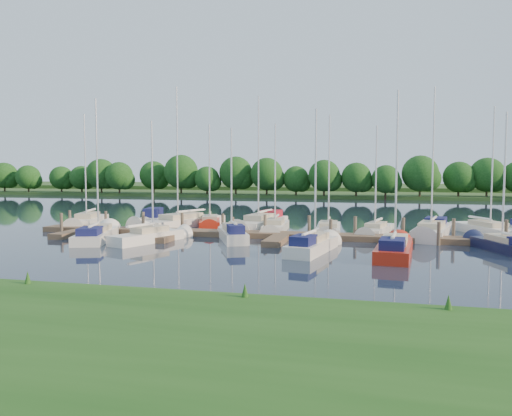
% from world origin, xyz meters
% --- Properties ---
extents(ground, '(260.00, 260.00, 0.00)m').
position_xyz_m(ground, '(0.00, 0.00, 0.00)').
color(ground, '#1A2335').
rests_on(ground, ground).
extents(near_bank, '(90.00, 10.00, 0.50)m').
position_xyz_m(near_bank, '(0.00, -16.00, 0.25)').
color(near_bank, '#194313').
rests_on(near_bank, ground).
extents(dock, '(40.00, 6.00, 0.40)m').
position_xyz_m(dock, '(0.00, 7.31, 0.20)').
color(dock, '#4A3629').
rests_on(dock, ground).
extents(mooring_pilings, '(38.24, 2.84, 2.00)m').
position_xyz_m(mooring_pilings, '(0.00, 8.43, 0.60)').
color(mooring_pilings, '#473D33').
rests_on(mooring_pilings, ground).
extents(far_shore, '(180.00, 30.00, 0.60)m').
position_xyz_m(far_shore, '(0.00, 75.00, 0.30)').
color(far_shore, '#204018').
rests_on(far_shore, ground).
extents(distant_hill, '(220.00, 40.00, 1.40)m').
position_xyz_m(distant_hill, '(0.00, 100.00, 0.70)').
color(distant_hill, '#3A5826').
rests_on(distant_hill, ground).
extents(treeline, '(144.82, 9.47, 8.29)m').
position_xyz_m(treeline, '(-0.25, 61.74, 4.03)').
color(treeline, '#38281C').
rests_on(treeline, ground).
extents(sailboat_n_0, '(3.77, 8.18, 10.50)m').
position_xyz_m(sailboat_n_0, '(-18.94, 11.91, 0.28)').
color(sailboat_n_0, silver).
rests_on(sailboat_n_0, ground).
extents(motorboat, '(2.66, 5.91, 1.87)m').
position_xyz_m(motorboat, '(-13.78, 14.67, 0.38)').
color(motorboat, silver).
rests_on(motorboat, ground).
extents(sailboat_n_2, '(5.47, 9.99, 12.77)m').
position_xyz_m(sailboat_n_2, '(-10.32, 12.90, 0.28)').
color(sailboat_n_2, silver).
rests_on(sailboat_n_2, ground).
extents(sailboat_n_3, '(3.64, 7.44, 9.46)m').
position_xyz_m(sailboat_n_3, '(-7.90, 14.03, 0.27)').
color(sailboat_n_3, '#B02010').
rests_on(sailboat_n_3, ground).
extents(sailboat_n_4, '(3.35, 9.34, 11.83)m').
position_xyz_m(sailboat_n_4, '(-3.13, 13.74, 0.34)').
color(sailboat_n_4, silver).
rests_on(sailboat_n_4, ground).
extents(sailboat_n_5, '(2.19, 7.14, 9.17)m').
position_xyz_m(sailboat_n_5, '(-1.33, 11.41, 0.28)').
color(sailboat_n_5, silver).
rests_on(sailboat_n_5, ground).
extents(sailboat_n_6, '(2.24, 7.71, 9.70)m').
position_xyz_m(sailboat_n_6, '(3.02, 11.23, 0.27)').
color(sailboat_n_6, silver).
rests_on(sailboat_n_6, ground).
extents(sailboat_n_7, '(2.84, 6.95, 8.82)m').
position_xyz_m(sailboat_n_7, '(6.67, 11.47, 0.27)').
color(sailboat_n_7, silver).
rests_on(sailboat_n_7, ground).
extents(sailboat_n_8, '(3.80, 9.32, 11.66)m').
position_xyz_m(sailboat_n_8, '(10.87, 11.70, 0.32)').
color(sailboat_n_8, silver).
rests_on(sailboat_n_8, ground).
extents(sailboat_n_9, '(4.53, 7.98, 10.34)m').
position_xyz_m(sailboat_n_9, '(15.26, 13.58, 0.27)').
color(sailboat_n_9, silver).
rests_on(sailboat_n_9, ground).
extents(sailboat_s_0, '(4.18, 8.33, 10.57)m').
position_xyz_m(sailboat_s_0, '(-12.98, 3.77, 0.32)').
color(sailboat_s_0, silver).
rests_on(sailboat_s_0, ground).
extents(sailboat_s_1, '(3.57, 6.76, 8.90)m').
position_xyz_m(sailboat_s_1, '(-8.73, 3.61, 0.28)').
color(sailboat_s_1, silver).
rests_on(sailboat_s_1, ground).
extents(sailboat_s_2, '(3.67, 6.27, 8.51)m').
position_xyz_m(sailboat_s_2, '(-3.31, 5.66, 0.34)').
color(sailboat_s_2, silver).
rests_on(sailboat_s_2, ground).
extents(sailboat_s_3, '(2.72, 7.14, 9.21)m').
position_xyz_m(sailboat_s_3, '(2.95, 1.99, 0.33)').
color(sailboat_s_3, silver).
rests_on(sailboat_s_3, ground).
extents(sailboat_s_4, '(2.47, 7.93, 10.16)m').
position_xyz_m(sailboat_s_4, '(7.79, 1.82, 0.33)').
color(sailboat_s_4, '#B02010').
rests_on(sailboat_s_4, ground).
extents(sailboat_s_5, '(3.50, 6.96, 8.97)m').
position_xyz_m(sailboat_s_5, '(14.49, 4.78, 0.32)').
color(sailboat_s_5, black).
rests_on(sailboat_s_5, ground).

